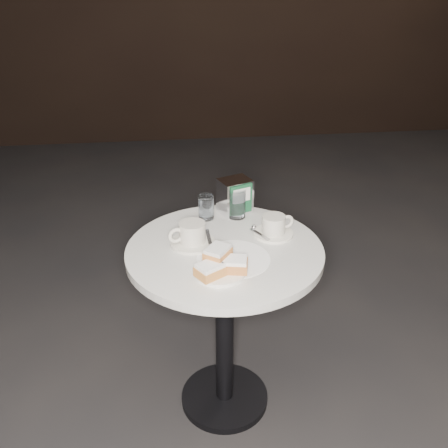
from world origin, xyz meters
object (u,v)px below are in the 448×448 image
Objects in this scene: cafe_table at (225,294)px; coffee_cup_left at (192,235)px; coffee_cup_right at (274,227)px; napkin_dispenser at (235,196)px; water_glass_right at (237,204)px; water_glass_left at (206,207)px; beignet_plate at (220,266)px.

cafe_table is 0.26m from coffee_cup_left.
coffee_cup_right is 0.24m from napkin_dispenser.
coffee_cup_right is at bearing -54.36° from water_glass_right.
water_glass_left is at bearing 177.82° from napkin_dispenser.
coffee_cup_left is at bearing 111.35° from beignet_plate.
cafe_table is 0.34m from water_glass_left.
water_glass_right is at bearing 29.51° from coffee_cup_left.
coffee_cup_left is 0.30m from napkin_dispenser.
cafe_table is 4.14× the size of coffee_cup_right.
cafe_table is 7.64× the size of water_glass_left.
napkin_dispenser is at bearing 90.94° from water_glass_right.
napkin_dispenser is at bearing 104.93° from coffee_cup_right.
beignet_plate is 1.14× the size of coffee_cup_right.
coffee_cup_left is 1.37× the size of napkin_dispenser.
cafe_table is at bearing -107.67° from water_glass_right.
coffee_cup_left is at bearing -109.13° from water_glass_left.
water_glass_left reaches higher than coffee_cup_left.
napkin_dispenser reaches higher than coffee_cup_left.
coffee_cup_right is at bearing 21.58° from cafe_table.
coffee_cup_right is 1.23× the size of napkin_dispenser.
beignet_plate reaches higher than coffee_cup_right.
coffee_cup_right is 1.57× the size of water_glass_right.
beignet_plate is 1.41× the size of napkin_dispenser.
water_glass_left is 0.85× the size of water_glass_right.
coffee_cup_left is 0.21m from water_glass_left.
napkin_dispenser reaches higher than beignet_plate.
coffee_cup_left is 0.27m from water_glass_right.
water_glass_left is 0.12m from water_glass_right.
water_glass_right is at bearing -110.70° from napkin_dispenser.
coffee_cup_left reaches higher than beignet_plate.
water_glass_right is at bearing 72.33° from cafe_table.
napkin_dispenser is (0.11, 0.44, 0.04)m from beignet_plate.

